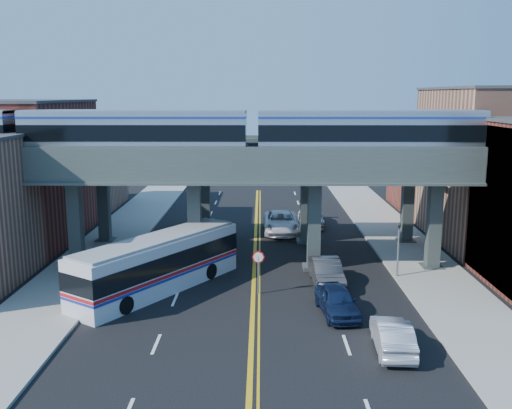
# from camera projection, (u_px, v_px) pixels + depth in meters

# --- Properties ---
(ground) EXTENTS (120.00, 120.00, 0.00)m
(ground) POSITION_uv_depth(u_px,v_px,m) (253.00, 313.00, 30.82)
(ground) COLOR black
(ground) RESTS_ON ground
(sidewalk_west) EXTENTS (5.00, 70.00, 0.16)m
(sidewalk_west) POSITION_uv_depth(u_px,v_px,m) (94.00, 259.00, 40.72)
(sidewalk_west) COLOR gray
(sidewalk_west) RESTS_ON ground
(sidewalk_east) EXTENTS (5.00, 70.00, 0.16)m
(sidewalk_east) POSITION_uv_depth(u_px,v_px,m) (416.00, 259.00, 40.52)
(sidewalk_east) COLOR gray
(sidewalk_east) RESTS_ON ground
(building_west_b) EXTENTS (8.00, 14.00, 11.00)m
(building_west_b) POSITION_uv_depth(u_px,v_px,m) (25.00, 172.00, 45.65)
(building_west_b) COLOR brown
(building_west_b) RESTS_ON ground
(building_west_c) EXTENTS (8.00, 10.00, 8.00)m
(building_west_c) POSITION_uv_depth(u_px,v_px,m) (77.00, 170.00, 58.70)
(building_west_c) COLOR #A36D54
(building_west_c) RESTS_ON ground
(building_east_b) EXTENTS (8.00, 14.00, 12.00)m
(building_east_b) POSITION_uv_depth(u_px,v_px,m) (488.00, 166.00, 45.23)
(building_east_b) COLOR #A36D54
(building_east_b) RESTS_ON ground
(building_east_c) EXTENTS (8.00, 10.00, 9.00)m
(building_east_c) POSITION_uv_depth(u_px,v_px,m) (437.00, 165.00, 58.28)
(building_east_c) COLOR brown
(building_east_c) RESTS_ON ground
(mural_panel) EXTENTS (0.10, 9.50, 9.50)m
(mural_panel) POSITION_uv_depth(u_px,v_px,m) (499.00, 212.00, 33.72)
(mural_panel) COLOR teal
(mural_panel) RESTS_ON ground
(elevated_viaduct_near) EXTENTS (52.00, 3.60, 7.40)m
(elevated_viaduct_near) POSITION_uv_depth(u_px,v_px,m) (254.00, 174.00, 37.45)
(elevated_viaduct_near) COLOR #38413E
(elevated_viaduct_near) RESTS_ON ground
(elevated_viaduct_far) EXTENTS (52.00, 3.60, 7.40)m
(elevated_viaduct_far) POSITION_uv_depth(u_px,v_px,m) (255.00, 162.00, 44.32)
(elevated_viaduct_far) COLOR #38413E
(elevated_viaduct_far) RESTS_ON ground
(transit_train) EXTENTS (44.80, 2.81, 3.27)m
(transit_train) POSITION_uv_depth(u_px,v_px,m) (135.00, 133.00, 37.00)
(transit_train) COLOR black
(transit_train) RESTS_ON elevated_viaduct_near
(stop_sign) EXTENTS (0.76, 0.09, 2.63)m
(stop_sign) POSITION_uv_depth(u_px,v_px,m) (258.00, 265.00, 33.43)
(stop_sign) COLOR slate
(stop_sign) RESTS_ON ground
(traffic_signal) EXTENTS (0.15, 0.18, 4.10)m
(traffic_signal) POSITION_uv_depth(u_px,v_px,m) (398.00, 244.00, 36.20)
(traffic_signal) COLOR slate
(traffic_signal) RESTS_ON ground
(transit_bus) EXTENTS (8.99, 11.57, 3.12)m
(transit_bus) POSITION_uv_depth(u_px,v_px,m) (159.00, 264.00, 34.15)
(transit_bus) COLOR silver
(transit_bus) RESTS_ON ground
(car_lane_a) EXTENTS (2.32, 4.69, 1.54)m
(car_lane_a) POSITION_uv_depth(u_px,v_px,m) (337.00, 301.00, 30.48)
(car_lane_a) COLOR #0F1B39
(car_lane_a) RESTS_ON ground
(car_lane_b) EXTENTS (1.92, 4.98, 1.62)m
(car_lane_b) POSITION_uv_depth(u_px,v_px,m) (327.00, 273.00, 35.13)
(car_lane_b) COLOR #2C2C2E
(car_lane_b) RESTS_ON ground
(car_lane_c) EXTENTS (3.03, 6.38, 1.76)m
(car_lane_c) POSITION_uv_depth(u_px,v_px,m) (281.00, 222.00, 48.67)
(car_lane_c) COLOR silver
(car_lane_c) RESTS_ON ground
(car_lane_d) EXTENTS (2.47, 5.64, 1.61)m
(car_lane_d) POSITION_uv_depth(u_px,v_px,m) (311.00, 217.00, 51.30)
(car_lane_d) COLOR silver
(car_lane_d) RESTS_ON ground
(car_parked_curb) EXTENTS (1.80, 4.52, 1.46)m
(car_parked_curb) POSITION_uv_depth(u_px,v_px,m) (392.00, 335.00, 26.15)
(car_parked_curb) COLOR #B5B5BA
(car_parked_curb) RESTS_ON ground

